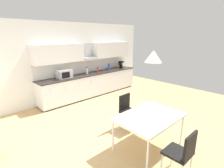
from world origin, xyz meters
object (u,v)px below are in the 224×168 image
Objects in this scene: microwave at (64,74)px; bottle_white at (87,71)px; bottle_brown at (118,66)px; chair_near_left at (183,151)px; pendant_lamp at (153,56)px; coffee_maker at (121,64)px; chair_far_right at (127,108)px; bottle_blue at (109,67)px; bottle_red at (98,70)px; dining_table at (149,118)px.

microwave is 1.74× the size of bottle_white.
bottle_brown reaches higher than chair_near_left.
chair_near_left is 1.66m from pendant_lamp.
bottle_white is at bearing 1.04° from microwave.
chair_near_left is at bearing -109.57° from pendant_lamp.
coffee_maker is 0.34× the size of chair_far_right.
bottle_brown is 0.65× the size of pendant_lamp.
bottle_blue is at bearing 2.12° from bottle_white.
chair_far_right is (-1.17, -2.63, -0.45)m from bottle_red.
chair_near_left is (-0.61, -1.72, 0.00)m from chair_far_right.
bottle_brown is at bearing 48.37° from chair_far_right.
chair_near_left is (-2.93, -4.33, -0.44)m from bottle_brown.
coffee_maker is 5.39m from chair_near_left.
chair_near_left is (-2.44, -4.41, -0.46)m from bottle_blue.
dining_table is at bearing -90.51° from microwave.
bottle_white is 1.64m from bottle_brown.
dining_table is 1.56× the size of chair_far_right.
bottle_white is 3.65m from dining_table.
chair_far_right and chair_near_left have the same top height.
microwave is 3.50m from dining_table.
pendant_lamp is (0.00, 0.00, 1.24)m from dining_table.
pendant_lamp is (-0.03, -3.49, 0.90)m from microwave.
coffee_maker is 0.94× the size of pendant_lamp.
coffee_maker is at bearing 46.61° from chair_far_right.
bottle_white is 1.03× the size of bottle_blue.
microwave is 2.78m from coffee_maker.
bottle_white is (0.94, 0.02, -0.02)m from microwave.
chair_near_left is 2.72× the size of pendant_lamp.
bottle_white is 3.75m from pendant_lamp.
coffee_maker is at bearing 13.26° from bottle_brown.
bottle_white is 0.32× the size of chair_far_right.
bottle_white is 0.86× the size of pendant_lamp.
bottle_brown is (1.64, -0.04, -0.03)m from bottle_white.
bottle_brown is at bearing -0.40° from microwave.
dining_table is (-0.03, -3.49, -0.34)m from microwave.
pendant_lamp is (-2.81, -3.51, 0.89)m from coffee_maker.
coffee_maker is at bearing 51.35° from pendant_lamp.
bottle_white reaches higher than bottle_brown.
microwave is 2.59m from bottle_brown.
bottle_brown is (-0.19, -0.04, -0.06)m from coffee_maker.
microwave reaches higher than dining_table.
bottle_red is 0.26× the size of chair_far_right.
pendant_lamp reaches higher than bottle_white.
bottle_blue reaches higher than chair_far_right.
bottle_brown reaches higher than dining_table.
bottle_white is at bearing 75.70° from chair_far_right.
coffee_maker is at bearing -2.84° from bottle_blue.
chair_far_right is (-2.32, -2.61, -0.44)m from bottle_brown.
dining_table is at bearing -127.07° from bottle_brown.
bottle_white is 1.16m from bottle_blue.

